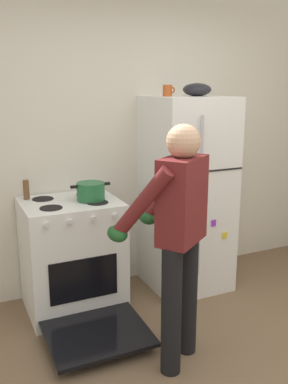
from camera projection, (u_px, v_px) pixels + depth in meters
name	position (u px, v px, depth m)	size (l,w,h in m)	color
kitchen_wall_back	(119.00, 139.00, 3.88)	(6.00, 0.10, 2.70)	silver
refrigerator	(186.00, 194.00, 3.86)	(0.68, 0.72, 1.73)	white
stove_range	(73.00, 257.00, 3.51)	(0.76, 1.23, 0.93)	white
person_cook	(177.00, 227.00, 2.71)	(0.65, 0.68, 1.60)	black
red_pot	(91.00, 191.00, 3.42)	(0.32, 0.22, 0.14)	#236638
coffee_mug	(168.00, 91.00, 3.61)	(0.11, 0.08, 0.10)	#B24C1E
pepper_mill	(26.00, 189.00, 3.45)	(0.05, 0.05, 0.15)	brown
mixing_bowl	(197.00, 90.00, 3.67)	(0.24, 0.24, 0.11)	black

